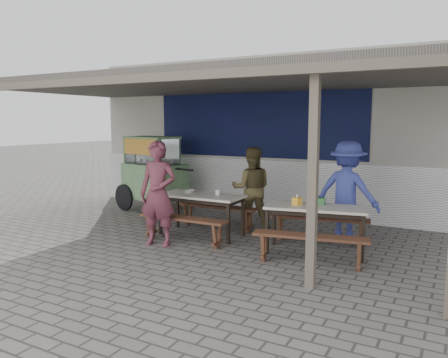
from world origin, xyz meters
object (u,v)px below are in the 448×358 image
at_px(tissue_box, 297,201).
at_px(donation_box, 320,201).
at_px(bench_left_street, 183,223).
at_px(bench_left_wall, 217,211).
at_px(bench_right_wall, 320,223).
at_px(bench_right_street, 310,242).
at_px(patron_street_side, 158,194).
at_px(vendor_cart, 153,171).
at_px(patron_right_table, 347,191).
at_px(table_right, 316,211).
at_px(table_left, 201,199).
at_px(patron_wall_side, 251,188).
at_px(condiment_jar, 218,192).
at_px(condiment_bowl, 190,191).

xyz_separation_m(tissue_box, donation_box, (0.31, 0.21, -0.01)).
height_order(bench_left_street, bench_left_wall, same).
distance_m(bench_left_wall, bench_right_wall, 2.03).
height_order(bench_right_street, patron_street_side, patron_street_side).
xyz_separation_m(vendor_cart, donation_box, (4.25, -1.23, -0.13)).
bearing_deg(patron_right_table, table_right, 83.98).
height_order(bench_right_street, tissue_box, tissue_box).
bearing_deg(table_left, patron_right_table, 20.15).
relative_size(patron_right_table, tissue_box, 14.65).
xyz_separation_m(bench_left_street, patron_right_table, (2.39, 1.48, 0.52)).
distance_m(bench_left_wall, donation_box, 2.26).
bearing_deg(bench_left_wall, patron_right_table, 6.79).
height_order(bench_left_wall, bench_right_street, same).
distance_m(bench_left_wall, bench_right_street, 2.60).
bearing_deg(bench_left_street, patron_right_table, 31.58).
xyz_separation_m(table_left, patron_wall_side, (0.60, 0.86, 0.11)).
height_order(bench_left_street, bench_right_wall, same).
height_order(patron_street_side, tissue_box, patron_street_side).
height_order(bench_right_street, bench_right_wall, same).
distance_m(patron_street_side, patron_wall_side, 1.95).
relative_size(table_right, donation_box, 10.20).
xyz_separation_m(bench_right_street, tissue_box, (-0.41, 0.59, 0.47)).
bearing_deg(donation_box, patron_right_table, 73.25).
bearing_deg(bench_right_wall, bench_left_wall, 167.96).
bearing_deg(table_left, bench_left_wall, 90.00).
xyz_separation_m(vendor_cart, condiment_jar, (2.38, -1.21, -0.13)).
bearing_deg(donation_box, bench_right_wall, 105.50).
bearing_deg(condiment_bowl, bench_left_wall, 57.60).
distance_m(patron_right_table, condiment_bowl, 2.81).
xyz_separation_m(patron_wall_side, condiment_bowl, (-0.91, -0.75, -0.02)).
distance_m(table_left, tissue_box, 1.85).
bearing_deg(patron_right_table, bench_left_wall, 15.44).
distance_m(bench_left_street, tissue_box, 1.96).
xyz_separation_m(bench_right_street, patron_right_table, (0.14, 1.59, 0.52)).
xyz_separation_m(bench_right_street, donation_box, (-0.10, 0.79, 0.46)).
bearing_deg(condiment_bowl, table_left, -18.77).
bearing_deg(table_left, tissue_box, -3.82).
bearing_deg(bench_left_wall, table_left, -90.00).
bearing_deg(donation_box, bench_left_wall, 166.90).
distance_m(table_right, condiment_bowl, 2.46).
distance_m(bench_right_wall, vendor_cart, 4.24).
bearing_deg(vendor_cart, bench_left_street, -29.94).
distance_m(patron_wall_side, tissue_box, 1.58).
bearing_deg(table_right, patron_right_table, 65.23).
height_order(bench_right_wall, condiment_bowl, condiment_bowl).
height_order(bench_left_wall, patron_right_table, patron_right_table).
relative_size(bench_left_wall, tissue_box, 13.77).
bearing_deg(bench_right_street, bench_left_street, 166.90).
xyz_separation_m(table_right, patron_wall_side, (-1.54, 0.94, 0.12)).
xyz_separation_m(bench_left_street, condiment_bowl, (-0.31, 0.70, 0.43)).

